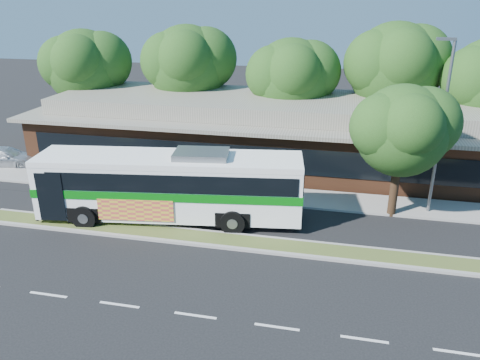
{
  "coord_description": "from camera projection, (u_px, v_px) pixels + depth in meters",
  "views": [
    {
      "loc": [
        4.59,
        -18.39,
        10.86
      ],
      "look_at": [
        -0.21,
        3.6,
        2.0
      ],
      "focal_mm": 35.0,
      "sensor_mm": 36.0,
      "label": 1
    }
  ],
  "objects": [
    {
      "name": "plaza_building",
      "position": [
        272.0,
        130.0,
        32.64
      ],
      "size": [
        33.2,
        11.2,
        4.45
      ],
      "color": "brown",
      "rests_on": "ground"
    },
    {
      "name": "parking_lot",
      "position": [
        22.0,
        155.0,
        34.27
      ],
      "size": [
        14.0,
        12.0,
        0.01
      ],
      "primitive_type": "cube",
      "color": "black",
      "rests_on": "ground"
    },
    {
      "name": "sedan",
      "position": [
        6.0,
        157.0,
        31.94
      ],
      "size": [
        4.66,
        2.58,
        1.28
      ],
      "primitive_type": "imported",
      "rotation": [
        0.0,
        0.0,
        1.76
      ],
      "color": "silver",
      "rests_on": "ground"
    },
    {
      "name": "transit_bus",
      "position": [
        171.0,
        182.0,
        23.73
      ],
      "size": [
        13.64,
        4.71,
        3.76
      ],
      "rotation": [
        0.0,
        0.0,
        0.14
      ],
      "color": "white",
      "rests_on": "ground"
    },
    {
      "name": "tree_bg_d",
      "position": [
        401.0,
        65.0,
        32.26
      ],
      "size": [
        6.91,
        6.2,
        9.37
      ],
      "color": "black",
      "rests_on": "ground"
    },
    {
      "name": "sidewalk_tree",
      "position": [
        409.0,
        128.0,
        23.2
      ],
      "size": [
        5.15,
        4.62,
        6.95
      ],
      "color": "black",
      "rests_on": "ground"
    },
    {
      "name": "ground",
      "position": [
        228.0,
        248.0,
        21.61
      ],
      "size": [
        120.0,
        120.0,
        0.0
      ],
      "primitive_type": "plane",
      "color": "black",
      "rests_on": "ground"
    },
    {
      "name": "tree_bg_c",
      "position": [
        297.0,
        76.0,
        33.04
      ],
      "size": [
        6.24,
        5.6,
        8.26
      ],
      "color": "black",
      "rests_on": "ground"
    },
    {
      "name": "tree_bg_b",
      "position": [
        193.0,
        63.0,
        35.34
      ],
      "size": [
        6.69,
        6.0,
        9.0
      ],
      "color": "black",
      "rests_on": "ground"
    },
    {
      "name": "median_strip",
      "position": [
        231.0,
        241.0,
        22.13
      ],
      "size": [
        26.0,
        1.1,
        0.15
      ],
      "primitive_type": "cube",
      "color": "#455B26",
      "rests_on": "ground"
    },
    {
      "name": "tree_bg_a",
      "position": [
        90.0,
        66.0,
        36.12
      ],
      "size": [
        6.47,
        5.8,
        8.63
      ],
      "color": "black",
      "rests_on": "ground"
    },
    {
      "name": "sidewalk",
      "position": [
        254.0,
        194.0,
        27.41
      ],
      "size": [
        44.0,
        2.6,
        0.12
      ],
      "primitive_type": "cube",
      "color": "gray",
      "rests_on": "ground"
    },
    {
      "name": "lamp_post",
      "position": [
        441.0,
        124.0,
        23.37
      ],
      "size": [
        0.93,
        0.18,
        9.07
      ],
      "color": "slate",
      "rests_on": "ground"
    }
  ]
}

